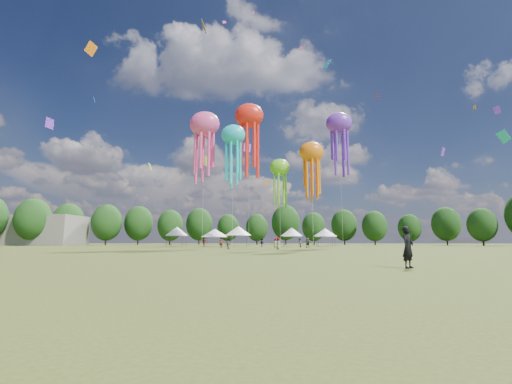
{
  "coord_description": "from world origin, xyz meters",
  "views": [
    {
      "loc": [
        1.71,
        -18.67,
        1.2
      ],
      "look_at": [
        -0.27,
        15.0,
        6.0
      ],
      "focal_mm": 24.18,
      "sensor_mm": 36.0,
      "label": 1
    }
  ],
  "objects": [
    {
      "name": "hangar",
      "position": [
        -72.0,
        72.0,
        4.0
      ],
      "size": [
        40.0,
        12.0,
        8.0
      ],
      "primitive_type": "cube",
      "color": "gray",
      "rests_on": "ground"
    },
    {
      "name": "festival_tents",
      "position": [
        -4.73,
        55.21,
        3.12
      ],
      "size": [
        37.98,
        10.9,
        4.38
      ],
      "color": "#47474C",
      "rests_on": "ground"
    },
    {
      "name": "spectators_far",
      "position": [
        0.57,
        44.68,
        0.87
      ],
      "size": [
        21.44,
        20.5,
        1.87
      ],
      "color": "gray",
      "rests_on": "ground"
    },
    {
      "name": "small_kites",
      "position": [
        -1.56,
        40.66,
        30.13
      ],
      "size": [
        75.19,
        53.44,
        46.86
      ],
      "color": "#19CADC",
      "rests_on": "ground"
    },
    {
      "name": "show_kites",
      "position": [
        -0.29,
        40.6,
        19.32
      ],
      "size": [
        29.8,
        25.6,
        27.09
      ],
      "color": "#19CADC",
      "rests_on": "ground"
    },
    {
      "name": "ground",
      "position": [
        0.0,
        0.0,
        0.0
      ],
      "size": [
        300.0,
        300.0,
        0.0
      ],
      "primitive_type": "plane",
      "color": "#384416",
      "rests_on": "ground"
    },
    {
      "name": "observer_main",
      "position": [
        7.57,
        -2.75,
        0.92
      ],
      "size": [
        0.8,
        0.78,
        1.85
      ],
      "primitive_type": "imported",
      "rotation": [
        0.0,
        0.0,
        0.75
      ],
      "color": "black",
      "rests_on": "ground"
    },
    {
      "name": "spectator_near",
      "position": [
        -5.26,
        31.34,
        0.77
      ],
      "size": [
        0.94,
        0.91,
        1.53
      ],
      "primitive_type": "imported",
      "rotation": [
        0.0,
        0.0,
        2.5
      ],
      "color": "gray",
      "rests_on": "ground"
    },
    {
      "name": "treeline",
      "position": [
        -3.87,
        62.51,
        6.54
      ],
      "size": [
        201.57,
        95.24,
        13.43
      ],
      "color": "#38281C",
      "rests_on": "ground"
    }
  ]
}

